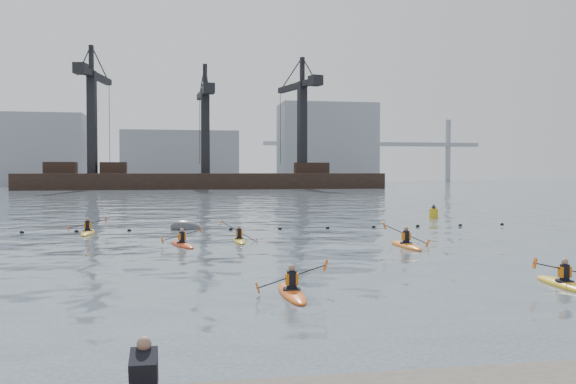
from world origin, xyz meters
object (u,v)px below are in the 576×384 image
Objects in this scene: kayaker_4 at (406,245)px; nav_buoy at (434,213)px; kayaker_2 at (182,244)px; mooring_buoy at (187,229)px; kayaker_3 at (239,240)px; kayaker_5 at (88,232)px; kayaker_1 at (565,283)px; kayaker_0 at (292,292)px.

nav_buoy is (8.49, 16.37, 0.26)m from kayaker_4.
mooring_buoy is at bearing 70.12° from kayaker_2.
kayaker_3 is (2.86, 1.29, -0.00)m from kayaker_2.
kayaker_2 is at bearing -12.85° from kayaker_4.
kayaker_5 is at bearing 110.84° from kayaker_2.
kayaker_4 is at bearing -29.67° from kayaker_2.
nav_buoy is at bearing 77.79° from kayaker_1.
kayaker_4 is 18.44m from nav_buoy.
mooring_buoy is (-2.79, 20.68, -0.10)m from kayaker_0.
kayaker_0 is at bearing -93.47° from kayaker_2.
nav_buoy is (7.25, 26.62, 0.27)m from kayaker_1.
kayaker_3 is at bearing -34.05° from kayaker_5.
kayaker_0 is 8.58m from kayaker_1.
kayaker_4 is (10.44, -2.21, 0.01)m from kayaker_2.
kayaker_4 reaches higher than kayaker_3.
nav_buoy is (24.23, 7.51, 0.27)m from kayaker_5.
kayaker_0 is at bearing -66.77° from kayaker_5.
kayaker_3 is 1.37× the size of mooring_buoy.
kayaker_4 is at bearing -46.47° from mooring_buoy.
kayaker_3 is at bearing 91.31° from kayaker_0.
kayaker_2 is 0.89× the size of kayaker_4.
kayaker_4 is 1.04× the size of kayaker_5.
nav_buoy reaches higher than kayaker_0.
kayaker_0 is 20.68m from kayaker_5.
kayaker_1 is 0.92× the size of kayaker_4.
kayaker_1 is 10.33m from kayaker_4.
nav_buoy reaches higher than kayaker_1.
kayaker_3 reaches higher than kayaker_2.
kayaker_3 reaches higher than kayaker_0.
mooring_buoy is at bearing 97.96° from kayaker_0.
kayaker_0 is 1.00× the size of kayaker_1.
kayaker_4 reaches higher than kayaker_5.
mooring_buoy is (-10.12, 10.65, -0.10)m from kayaker_4.
kayaker_4 is (7.58, -3.50, 0.02)m from kayaker_3.
kayaker_0 reaches higher than kayaker_5.
kayaker_3 is at bearing -70.41° from mooring_buoy.
kayaker_0 is 0.92× the size of kayaker_4.
nav_buoy is at bearing 16.47° from kayaker_5.
nav_buoy reaches higher than mooring_buoy.
kayaker_5 is at bearing -162.78° from nav_buoy.
kayaker_2 is (-3.11, 12.24, -0.00)m from kayaker_0.
kayaker_1 is 2.59× the size of nav_buoy.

